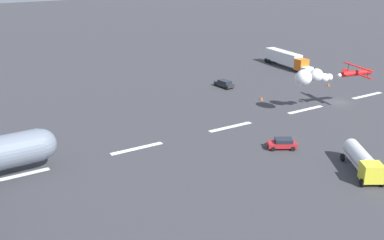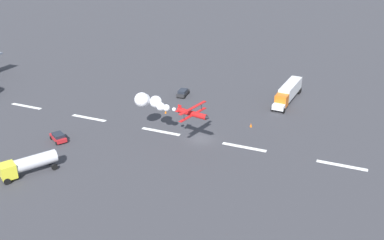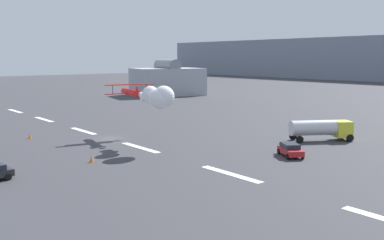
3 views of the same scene
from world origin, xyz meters
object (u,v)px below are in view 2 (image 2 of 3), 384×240
object	(u,v)px
traffic_cone_far	(166,112)
semi_truck_orange	(288,92)
followme_car_yellow	(183,92)
airport_staff_sedan	(58,137)
fuel_tanker_truck	(28,164)
traffic_cone_near	(251,125)
stunt_biplane_red	(153,102)

from	to	relation	value
traffic_cone_far	semi_truck_orange	bearing A→B (deg)	-141.76
followme_car_yellow	airport_staff_sedan	world-z (taller)	same
airport_staff_sedan	traffic_cone_far	bearing A→B (deg)	-122.20
fuel_tanker_truck	airport_staff_sedan	distance (m)	11.56
traffic_cone_near	airport_staff_sedan	bearing A→B (deg)	32.77
airport_staff_sedan	traffic_cone_near	size ratio (longest dim) A/B	5.83
semi_truck_orange	followme_car_yellow	bearing A→B (deg)	15.71
stunt_biplane_red	semi_truck_orange	world-z (taller)	stunt_biplane_red
fuel_tanker_truck	airport_staff_sedan	size ratio (longest dim) A/B	1.96
stunt_biplane_red	fuel_tanker_truck	xyz separation A→B (m)	(11.46, 20.05, -4.81)
followme_car_yellow	traffic_cone_far	distance (m)	11.00
followme_car_yellow	airport_staff_sedan	size ratio (longest dim) A/B	1.05
traffic_cone_near	followme_car_yellow	bearing A→B (deg)	-28.76
stunt_biplane_red	followme_car_yellow	xyz separation A→B (m)	(3.56, -21.22, -5.73)
semi_truck_orange	followme_car_yellow	world-z (taller)	semi_truck_orange
semi_truck_orange	fuel_tanker_truck	world-z (taller)	semi_truck_orange
stunt_biplane_red	traffic_cone_near	distance (m)	19.97
fuel_tanker_truck	followme_car_yellow	bearing A→B (deg)	-100.84
followme_car_yellow	traffic_cone_far	xyz separation A→B (m)	(-0.92, 10.95, -0.44)
stunt_biplane_red	airport_staff_sedan	xyz separation A→B (m)	(14.77, 9.01, -5.74)
followme_car_yellow	traffic_cone_near	world-z (taller)	followme_car_yellow
followme_car_yellow	traffic_cone_near	distance (m)	22.01
semi_truck_orange	airport_staff_sedan	bearing A→B (deg)	46.97
stunt_biplane_red	traffic_cone_near	size ratio (longest dim) A/B	21.04
followme_car_yellow	traffic_cone_far	bearing A→B (deg)	94.81
stunt_biplane_red	traffic_cone_far	xyz separation A→B (m)	(2.63, -10.26, -6.17)
traffic_cone_far	traffic_cone_near	bearing A→B (deg)	-178.86
fuel_tanker_truck	followme_car_yellow	xyz separation A→B (m)	(-7.90, -41.26, -0.92)
semi_truck_orange	fuel_tanker_truck	bearing A→B (deg)	57.05
followme_car_yellow	traffic_cone_near	size ratio (longest dim) A/B	6.15
stunt_biplane_red	traffic_cone_far	size ratio (longest dim) A/B	21.04
fuel_tanker_truck	traffic_cone_far	world-z (taller)	fuel_tanker_truck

